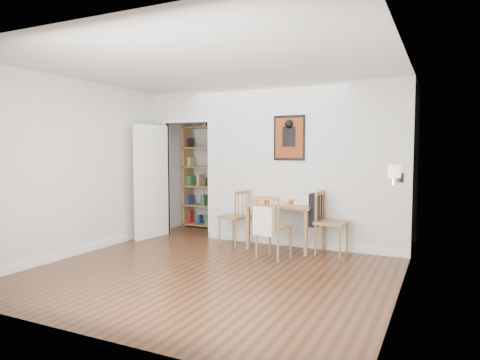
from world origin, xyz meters
The scene contains 15 objects.
ground centered at (0.00, 0.00, 0.00)m, with size 5.20×5.20×0.00m, color #58321C.
room_shell centered at (0.10, 1.34, 1.30)m, with size 5.20×5.20×5.20m.
dining_table centered at (0.38, 1.10, 0.63)m, with size 1.05×0.67×0.72m.
chair_left centered at (-0.44, 1.05, 0.45)m, with size 0.55×0.55×0.90m.
chair_right centered at (1.15, 1.04, 0.49)m, with size 0.57×0.51×0.95m.
chair_front centered at (0.47, 0.48, 0.47)m, with size 0.53×0.58×0.92m.
bookshelf centered at (-1.72, 2.28, 1.01)m, with size 0.87×0.35×2.06m.
fireplace centered at (2.16, 0.25, 0.62)m, with size 0.45×1.25×1.16m.
red_glass centered at (0.16, 0.97, 0.77)m, with size 0.08×0.08×0.10m, color maroon.
orange_fruit centered at (0.48, 1.19, 0.75)m, with size 0.08×0.08×0.08m, color #EF490C.
placemat centered at (0.19, 1.14, 0.72)m, with size 0.43×0.33×0.00m, color beige.
notebook centered at (0.70, 1.20, 0.73)m, with size 0.31×0.23×0.02m, color silver.
mantel_lamp centered at (2.14, -0.06, 1.30)m, with size 0.15×0.15×0.23m.
ceramic_jar_a centered at (2.16, 0.38, 1.22)m, with size 0.10×0.10×0.11m, color black.
ceramic_jar_b centered at (2.09, 0.60, 1.21)m, with size 0.08×0.08×0.10m, color black.
Camera 1 is at (2.67, -5.18, 1.56)m, focal length 32.00 mm.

